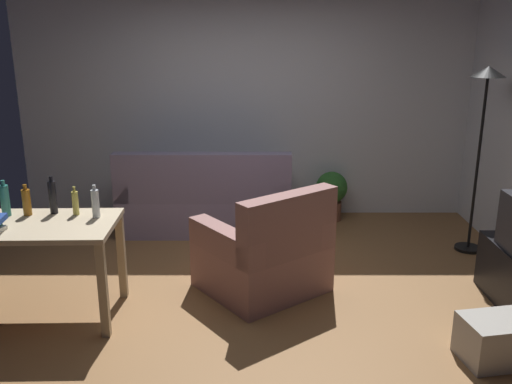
{
  "coord_description": "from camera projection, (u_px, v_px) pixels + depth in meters",
  "views": [
    {
      "loc": [
        0.11,
        -4.19,
        2.14
      ],
      "look_at": [
        0.1,
        0.5,
        0.75
      ],
      "focal_mm": 38.84,
      "sensor_mm": 36.0,
      "label": 1
    }
  ],
  "objects": [
    {
      "name": "bottle_amber",
      "position": [
        29.0,
        202.0,
        4.24
      ],
      "size": [
        0.06,
        0.06,
        0.24
      ],
      "color": "#9E6019",
      "rests_on": "desk"
    },
    {
      "name": "bottle_dark",
      "position": [
        55.0,
        197.0,
        4.27
      ],
      "size": [
        0.06,
        0.06,
        0.3
      ],
      "color": "black",
      "rests_on": "desk"
    },
    {
      "name": "storage_box",
      "position": [
        500.0,
        340.0,
        3.68
      ],
      "size": [
        0.53,
        0.42,
        0.3
      ],
      "primitive_type": "cube",
      "rotation": [
        0.0,
        0.0,
        0.18
      ],
      "color": "#A8A399",
      "rests_on": "ground_plane"
    },
    {
      "name": "wall_rear",
      "position": [
        248.0,
        100.0,
        6.35
      ],
      "size": [
        5.2,
        0.1,
        2.7
      ],
      "primitive_type": "cube",
      "color": "silver",
      "rests_on": "ground_plane"
    },
    {
      "name": "torchiere_lamp",
      "position": [
        486.0,
        109.0,
        5.16
      ],
      "size": [
        0.32,
        0.32,
        1.81
      ],
      "color": "black",
      "rests_on": "ground_plane"
    },
    {
      "name": "bottle_tall",
      "position": [
        7.0,
        200.0,
        4.21
      ],
      "size": [
        0.07,
        0.07,
        0.28
      ],
      "color": "teal",
      "rests_on": "desk"
    },
    {
      "name": "bottle_squat",
      "position": [
        77.0,
        202.0,
        4.25
      ],
      "size": [
        0.05,
        0.05,
        0.22
      ],
      "color": "#BCB24C",
      "rests_on": "desk"
    },
    {
      "name": "bottle_clear",
      "position": [
        97.0,
        203.0,
        4.18
      ],
      "size": [
        0.06,
        0.06,
        0.25
      ],
      "color": "silver",
      "rests_on": "desk"
    },
    {
      "name": "armchair",
      "position": [
        267.0,
        255.0,
        4.62
      ],
      "size": [
        1.23,
        1.21,
        0.92
      ],
      "rotation": [
        0.0,
        0.0,
        3.8
      ],
      "color": "#996B66",
      "rests_on": "ground_plane"
    },
    {
      "name": "potted_plant",
      "position": [
        333.0,
        192.0,
        6.35
      ],
      "size": [
        0.36,
        0.36,
        0.57
      ],
      "color": "brown",
      "rests_on": "ground_plane"
    },
    {
      "name": "desk",
      "position": [
        36.0,
        237.0,
        4.12
      ],
      "size": [
        1.22,
        0.73,
        0.76
      ],
      "rotation": [
        0.0,
        0.0,
        0.02
      ],
      "color": "#C6B28E",
      "rests_on": "ground_plane"
    },
    {
      "name": "ground_plane",
      "position": [
        244.0,
        296.0,
        4.63
      ],
      "size": [
        5.2,
        4.4,
        0.02
      ],
      "primitive_type": "cube",
      "color": "olive"
    },
    {
      "name": "couch",
      "position": [
        207.0,
        202.0,
        6.06
      ],
      "size": [
        1.83,
        0.84,
        0.92
      ],
      "rotation": [
        0.0,
        0.0,
        3.14
      ],
      "color": "gray",
      "rests_on": "ground_plane"
    }
  ]
}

